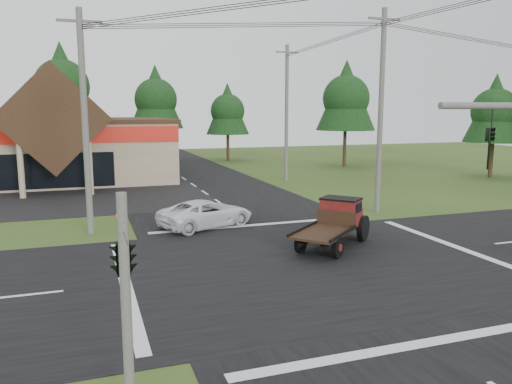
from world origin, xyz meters
name	(u,v)px	position (x,y,z in m)	size (l,w,h in m)	color
ground	(312,264)	(0.00, 0.00, 0.00)	(120.00, 120.00, 0.00)	#354819
road_ns	(312,264)	(0.00, 0.00, 0.01)	(12.00, 120.00, 0.02)	black
road_ew	(312,264)	(0.00, 0.00, 0.01)	(120.00, 12.00, 0.02)	black
traffic_signal_corner	(122,236)	(-7.50, -7.32, 3.52)	(0.53, 2.48, 4.40)	#595651
utility_pole_nw	(85,121)	(-8.00, 8.00, 5.39)	(2.00, 0.30, 10.50)	#595651
utility_pole_ne	(381,111)	(8.00, 8.00, 5.89)	(2.00, 0.30, 11.50)	#595651
utility_pole_n	(287,112)	(8.00, 22.00, 5.74)	(2.00, 0.30, 11.20)	#595651
tree_row_c	(62,84)	(-10.00, 41.00, 8.72)	(7.28, 7.28, 13.13)	#332316
tree_row_d	(156,97)	(0.00, 42.00, 7.38)	(6.16, 6.16, 11.11)	#332316
tree_row_e	(228,109)	(8.00, 40.00, 6.03)	(5.04, 5.04, 9.09)	#332316
tree_side_ne	(346,96)	(18.00, 30.00, 7.38)	(6.16, 6.16, 11.11)	#332316
tree_side_e_near	(495,109)	(26.00, 18.00, 6.03)	(5.04, 5.04, 9.09)	#332316
antique_flatbed_truck	(332,224)	(1.89, 1.97, 1.04)	(1.90, 4.96, 2.08)	#5E0D18
white_pickup	(206,213)	(-2.37, 7.57, 0.70)	(2.31, 5.01, 1.39)	white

